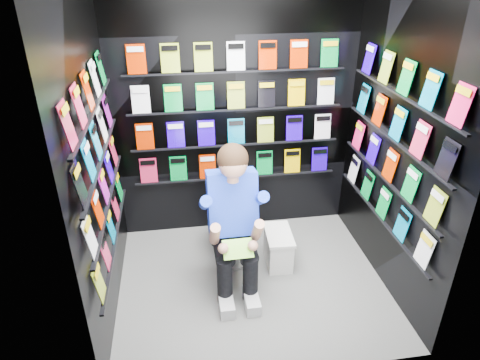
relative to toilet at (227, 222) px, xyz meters
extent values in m
plane|color=slate|center=(0.16, -0.49, -0.37)|extent=(2.40, 2.40, 0.00)
cube|color=black|center=(0.16, 0.51, 0.93)|extent=(2.40, 0.04, 2.60)
cube|color=black|center=(0.16, -1.49, 0.93)|extent=(2.40, 0.04, 2.60)
cube|color=black|center=(-1.04, -0.49, 0.93)|extent=(0.04, 2.00, 2.60)
cube|color=black|center=(1.36, -0.49, 0.93)|extent=(0.04, 2.00, 2.60)
imported|color=white|center=(0.00, 0.00, 0.00)|extent=(0.43, 0.76, 0.73)
cube|color=silver|center=(0.47, -0.23, -0.21)|extent=(0.25, 0.42, 0.31)
cube|color=silver|center=(0.47, -0.23, -0.04)|extent=(0.27, 0.44, 0.03)
cube|color=green|center=(0.00, -0.73, 0.21)|extent=(0.25, 0.15, 0.10)
camera|label=1|loc=(-0.41, -3.50, 2.31)|focal=32.00mm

